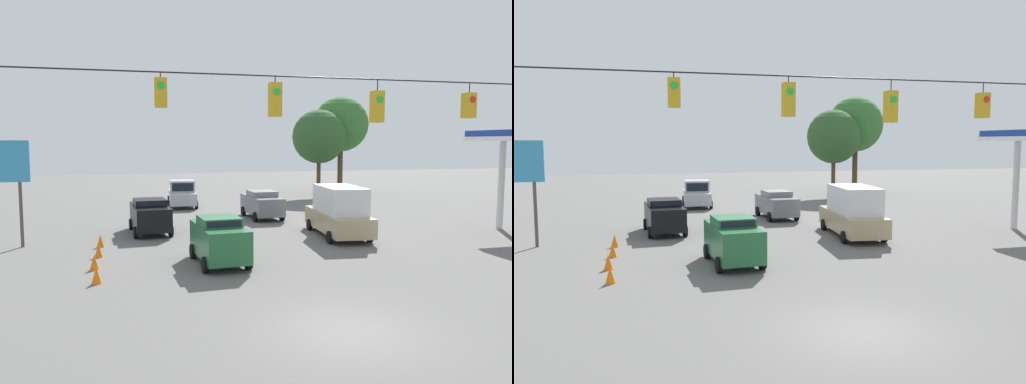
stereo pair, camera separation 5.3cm
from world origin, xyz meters
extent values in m
plane|color=#605E5B|center=(0.00, 0.00, 0.00)|extent=(140.00, 140.00, 0.00)
cylinder|color=black|center=(0.00, -1.76, 6.97)|extent=(19.56, 0.04, 0.04)
cube|color=gold|center=(-4.80, -1.76, 6.26)|extent=(0.32, 0.36, 0.79)
cylinder|color=black|center=(-4.80, -1.76, 6.81)|extent=(0.03, 0.03, 0.32)
cylinder|color=red|center=(-4.80, -1.57, 6.44)|extent=(0.20, 0.02, 0.20)
cube|color=gold|center=(-1.60, -1.76, 6.17)|extent=(0.32, 0.36, 0.94)
cylinder|color=black|center=(-1.60, -1.76, 6.80)|extent=(0.03, 0.03, 0.34)
cylinder|color=green|center=(-1.60, -1.57, 6.38)|extent=(0.20, 0.02, 0.20)
cube|color=gold|center=(1.60, -1.76, 6.31)|extent=(0.32, 0.36, 0.95)
cylinder|color=black|center=(1.60, -1.76, 6.88)|extent=(0.03, 0.03, 0.18)
cylinder|color=green|center=(1.60, -1.57, 6.52)|extent=(0.20, 0.02, 0.20)
cube|color=gold|center=(4.80, -1.76, 6.43)|extent=(0.32, 0.36, 0.78)
cylinder|color=black|center=(4.80, -1.76, 6.90)|extent=(0.03, 0.03, 0.15)
cylinder|color=green|center=(4.80, -1.57, 6.60)|extent=(0.20, 0.02, 0.20)
cube|color=#A8AAB2|center=(1.50, -27.72, 0.77)|extent=(2.40, 5.60, 0.90)
cube|color=#A8AAB2|center=(1.54, -27.07, 1.67)|extent=(2.00, 2.09, 0.90)
cube|color=black|center=(1.61, -26.07, 1.67)|extent=(1.63, 0.13, 0.63)
cylinder|color=black|center=(2.64, -26.02, 0.32)|extent=(0.26, 0.65, 0.64)
cylinder|color=black|center=(0.60, -25.88, 0.32)|extent=(0.26, 0.65, 0.64)
cylinder|color=black|center=(2.40, -29.57, 0.32)|extent=(0.26, 0.65, 0.64)
cylinder|color=black|center=(0.36, -29.43, 0.32)|extent=(0.26, 0.65, 0.64)
cube|color=slate|center=(-3.03, -20.11, 0.90)|extent=(2.02, 4.44, 1.16)
cube|color=slate|center=(-3.03, -20.11, 1.66)|extent=(1.76, 1.99, 0.36)
cube|color=black|center=(-2.99, -21.08, 1.66)|extent=(1.45, 0.09, 0.25)
cylinder|color=black|center=(-3.87, -21.57, 0.32)|extent=(0.25, 0.65, 0.64)
cylinder|color=black|center=(-2.06, -21.48, 0.32)|extent=(0.25, 0.65, 0.64)
cylinder|color=black|center=(-4.01, -18.73, 0.32)|extent=(0.25, 0.65, 0.64)
cylinder|color=black|center=(-2.19, -18.65, 0.32)|extent=(0.25, 0.65, 0.64)
cube|color=#236038|center=(2.04, -8.33, 0.98)|extent=(1.99, 4.03, 1.33)
cube|color=#236038|center=(2.04, -8.33, 1.83)|extent=(1.72, 1.82, 0.36)
cube|color=black|center=(1.99, -7.46, 1.83)|extent=(1.41, 0.10, 0.25)
cylinder|color=black|center=(2.85, -7.01, 0.32)|extent=(0.26, 0.65, 0.64)
cylinder|color=black|center=(1.09, -7.11, 0.32)|extent=(0.26, 0.65, 0.64)
cylinder|color=black|center=(3.00, -9.56, 0.32)|extent=(0.26, 0.65, 0.64)
cylinder|color=black|center=(1.24, -9.66, 0.32)|extent=(0.26, 0.65, 0.64)
cube|color=tan|center=(-5.35, -12.91, 0.82)|extent=(2.67, 6.18, 1.00)
cube|color=silver|center=(-5.32, -12.61, 2.03)|extent=(2.30, 4.01, 1.42)
cube|color=black|center=(-5.51, -14.54, 2.03)|extent=(1.68, 0.18, 1.00)
cylinder|color=black|center=(-6.59, -14.75, 0.32)|extent=(0.28, 0.66, 0.64)
cylinder|color=black|center=(-4.49, -14.96, 0.32)|extent=(0.28, 0.66, 0.64)
cylinder|color=black|center=(-6.22, -10.87, 0.32)|extent=(0.28, 0.66, 0.64)
cylinder|color=black|center=(-4.12, -11.07, 0.32)|extent=(0.28, 0.66, 0.64)
cube|color=black|center=(4.52, -16.37, 0.94)|extent=(2.18, 4.45, 1.25)
cube|color=black|center=(4.52, -16.37, 1.75)|extent=(1.85, 2.03, 0.36)
cube|color=black|center=(4.45, -15.41, 1.75)|extent=(1.48, 0.13, 0.25)
cylinder|color=black|center=(5.34, -14.90, 0.32)|extent=(0.27, 0.65, 0.64)
cylinder|color=black|center=(3.49, -15.04, 0.32)|extent=(0.27, 0.65, 0.64)
cylinder|color=black|center=(5.55, -17.70, 0.32)|extent=(0.27, 0.65, 0.64)
cylinder|color=black|center=(3.70, -17.84, 0.32)|extent=(0.27, 0.65, 0.64)
cone|color=orange|center=(6.89, -6.54, 0.31)|extent=(0.37, 0.37, 0.62)
cone|color=orange|center=(7.08, -8.63, 0.31)|extent=(0.37, 0.37, 0.62)
cone|color=orange|center=(7.03, -10.86, 0.31)|extent=(0.37, 0.37, 0.62)
cone|color=orange|center=(7.06, -13.07, 0.31)|extent=(0.37, 0.37, 0.62)
cylinder|color=silver|center=(-15.47, -12.50, 2.71)|extent=(0.36, 0.36, 5.41)
cylinder|color=#4C473D|center=(10.74, -14.05, 1.59)|extent=(0.16, 0.16, 3.19)
cylinder|color=#4C3823|center=(-11.78, -31.90, 2.11)|extent=(0.38, 0.38, 4.22)
sphere|color=#2D5628|center=(-11.78, -31.90, 5.60)|extent=(5.02, 5.02, 5.02)
cylinder|color=#4C3823|center=(-14.72, -33.60, 2.68)|extent=(0.51, 0.51, 5.36)
sphere|color=#336B2D|center=(-14.72, -33.60, 6.83)|extent=(5.36, 5.36, 5.36)
camera|label=1|loc=(5.74, 11.99, 5.12)|focal=35.00mm
camera|label=2|loc=(5.69, 12.00, 5.12)|focal=35.00mm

